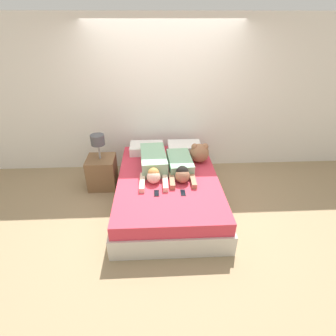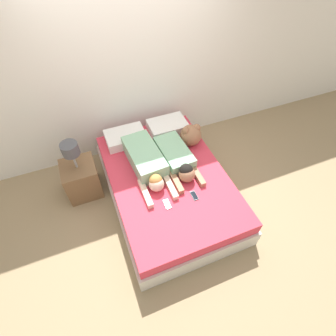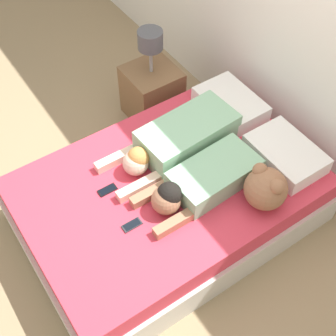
# 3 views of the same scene
# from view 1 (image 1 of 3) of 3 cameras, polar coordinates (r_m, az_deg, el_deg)

# --- Properties ---
(ground_plane) EXTENTS (12.00, 12.00, 0.00)m
(ground_plane) POSITION_cam_1_polar(r_m,az_deg,el_deg) (4.12, 0.00, -7.58)
(ground_plane) COLOR #9E8460
(wall_back) EXTENTS (12.00, 0.06, 2.60)m
(wall_back) POSITION_cam_1_polar(r_m,az_deg,el_deg) (4.67, -0.80, 14.92)
(wall_back) COLOR white
(wall_back) RESTS_ON ground_plane
(bed) EXTENTS (1.52, 2.19, 0.48)m
(bed) POSITION_cam_1_polar(r_m,az_deg,el_deg) (3.98, 0.00, -4.90)
(bed) COLOR beige
(bed) RESTS_ON ground_plane
(pillow_head_left) EXTENTS (0.56, 0.39, 0.14)m
(pillow_head_left) POSITION_cam_1_polar(r_m,az_deg,el_deg) (4.55, -4.67, 4.31)
(pillow_head_left) COLOR white
(pillow_head_left) RESTS_ON bed
(pillow_head_right) EXTENTS (0.56, 0.39, 0.14)m
(pillow_head_right) POSITION_cam_1_polar(r_m,az_deg,el_deg) (4.58, 3.57, 4.50)
(pillow_head_right) COLOR white
(pillow_head_right) RESTS_ON bed
(person_left) EXTENTS (0.43, 1.10, 0.24)m
(person_left) POSITION_cam_1_polar(r_m,az_deg,el_deg) (3.99, -3.18, 1.14)
(person_left) COLOR #8CBF99
(person_left) RESTS_ON bed
(person_right) EXTENTS (0.38, 0.94, 0.24)m
(person_right) POSITION_cam_1_polar(r_m,az_deg,el_deg) (3.93, 2.75, 0.38)
(person_right) COLOR #8CBF99
(person_right) RESTS_ON bed
(cell_phone_left) EXTENTS (0.06, 0.14, 0.01)m
(cell_phone_left) POSITION_cam_1_polar(r_m,az_deg,el_deg) (3.50, -2.51, -5.48)
(cell_phone_left) COLOR black
(cell_phone_left) RESTS_ON bed
(cell_phone_right) EXTENTS (0.06, 0.14, 0.01)m
(cell_phone_right) POSITION_cam_1_polar(r_m,az_deg,el_deg) (3.51, 3.28, -5.37)
(cell_phone_right) COLOR #2D2D33
(cell_phone_right) RESTS_ON bed
(plush_toy) EXTENTS (0.30, 0.30, 0.32)m
(plush_toy) POSITION_cam_1_polar(r_m,az_deg,el_deg) (4.22, 6.86, 3.35)
(plush_toy) COLOR #996647
(plush_toy) RESTS_ON bed
(nightstand) EXTENTS (0.45, 0.45, 0.93)m
(nightstand) POSITION_cam_1_polar(r_m,az_deg,el_deg) (4.50, -14.18, -0.45)
(nightstand) COLOR brown
(nightstand) RESTS_ON ground_plane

